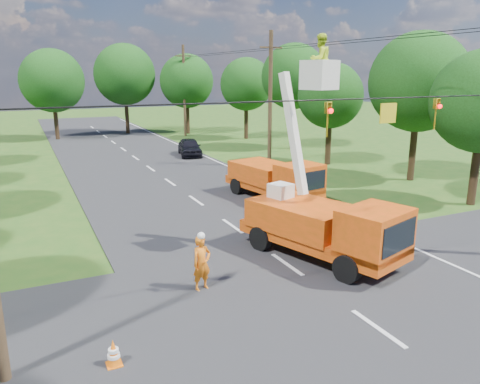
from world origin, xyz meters
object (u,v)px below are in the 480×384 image
pole_right_far (184,90)px  ground_worker (202,263)px  second_truck (275,179)px  tree_right_c (330,96)px  tree_right_d (294,77)px  traffic_cone_2 (284,231)px  bucket_truck (324,215)px  distant_car (190,147)px  traffic_cone_3 (270,205)px  pole_right_mid (270,99)px  tree_far_c (187,81)px  traffic_cone_4 (114,353)px  traffic_cone_6 (262,182)px  tree_far_b (125,75)px  tree_right_b (419,82)px  tree_far_a (52,81)px  tree_right_e (246,84)px

pole_right_far → ground_worker: bearing=-107.9°
second_truck → tree_right_c: 12.39m
tree_right_d → traffic_cone_2: bearing=-122.1°
bucket_truck → ground_worker: bucket_truck is taller
distant_car → tree_right_c: tree_right_c is taller
pole_right_far → distant_car: bearing=-107.0°
traffic_cone_3 → tree_right_c: tree_right_c is taller
pole_right_mid → tree_right_c: pole_right_mid is taller
ground_worker → tree_right_d: 31.19m
tree_far_c → traffic_cone_2: bearing=-102.6°
distant_car → pole_right_far: (3.89, 12.70, 4.35)m
tree_far_c → tree_right_d: bearing=-70.5°
pole_right_far → traffic_cone_4: bearing=-111.0°
traffic_cone_4 → pole_right_mid: bearing=52.9°
traffic_cone_6 → tree_right_d: tree_right_d is taller
second_truck → traffic_cone_6: 2.90m
traffic_cone_2 → traffic_cone_6: 9.25m
tree_far_b → tree_far_c: (6.50, -3.00, -0.75)m
tree_right_b → tree_far_a: bearing=122.8°
tree_right_e → pole_right_mid: bearing=-109.5°
distant_car → traffic_cone_4: 30.19m
traffic_cone_3 → tree_right_b: 13.88m
tree_right_c → tree_right_d: (1.60, 8.00, 1.37)m
tree_right_c → tree_right_e: size_ratio=0.91×
ground_worker → tree_right_c: tree_right_c is taller
second_truck → tree_far_b: tree_far_b is taller
bucket_truck → traffic_cone_4: (-8.67, -3.58, -1.41)m
second_truck → tree_right_b: 11.97m
tree_right_b → tree_far_b: 35.12m
tree_far_a → tree_far_b: 8.27m
tree_right_b → ground_worker: bearing=-152.9°
pole_right_mid → tree_right_b: 10.39m
distant_car → tree_right_b: bearing=-43.8°
traffic_cone_6 → tree_far_a: 30.98m
tree_far_c → pole_right_far: bearing=-116.6°
traffic_cone_4 → tree_right_b: (22.06, 12.55, 6.08)m
pole_right_mid → tree_right_b: bearing=-50.9°
ground_worker → traffic_cone_4: ground_worker is taller
bucket_truck → ground_worker: size_ratio=4.47×
tree_right_e → tree_far_c: tree_far_c is taller
distant_car → pole_right_far: pole_right_far is taller
tree_right_e → tree_far_b: (-10.80, 10.00, 1.00)m
bucket_truck → ground_worker: 5.31m
traffic_cone_2 → tree_right_c: tree_right_c is taller
ground_worker → traffic_cone_2: size_ratio=2.65×
pole_right_far → traffic_cone_6: bearing=-98.1°
pole_right_far → tree_far_c: pole_right_far is taller
traffic_cone_4 → tree_far_a: 43.98m
second_truck → traffic_cone_3: size_ratio=9.24×
traffic_cone_4 → tree_right_e: size_ratio=0.08×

